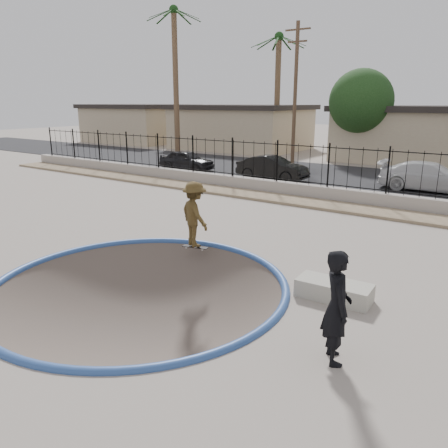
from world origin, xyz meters
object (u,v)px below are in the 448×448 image
Objects in this scene: skater at (195,218)px; videographer at (337,307)px; car_a at (187,160)px; car_b at (272,168)px; skateboard at (195,247)px; concrete_ledge at (334,290)px; car_c at (430,177)px.

videographer reaches higher than skater.
videographer reaches higher than car_a.
car_b is (6.10, 0.00, 0.03)m from car_a.
car_a is (-9.92, 11.54, 0.59)m from skateboard.
car_a is (-9.92, 11.54, -0.31)m from skater.
car_c is (-0.72, 14.05, 0.52)m from concrete_ledge.
concrete_ledge is at bearing -12.20° from videographer.
car_a is at bearing 12.88° from videographer.
skateboard is 0.17× the size of car_c.
skater reaches higher than car_a.
videographer reaches higher than skateboard.
skateboard is 6.41m from videographer.
skater reaches higher than concrete_ledge.
concrete_ledge is 0.34× the size of car_c.
videographer reaches higher than car_c.
concrete_ledge is 14.07m from car_c.
skater is 0.41× the size of car_c.
skateboard is at bearing -142.68° from car_a.
skateboard is (0.00, 0.00, -0.90)m from skater.
videographer is 21.31m from car_a.
skateboard is 13.72m from car_c.
skater is at bearing 159.86° from car_c.
car_c is (3.90, 13.14, 0.66)m from skateboard.
car_a is (-14.54, 12.45, 0.45)m from concrete_ledge.
skater is at bearing 166.70° from skateboard.
car_a is 0.76× the size of car_c.
concrete_ledge is at bearing -133.94° from car_a.
concrete_ledge is 0.45× the size of car_a.
car_c is (-1.59, 16.30, -0.25)m from videographer.
videographer is 0.41× the size of car_c.
car_c is (13.82, 1.60, 0.07)m from car_a.
car_a is 13.92m from car_c.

